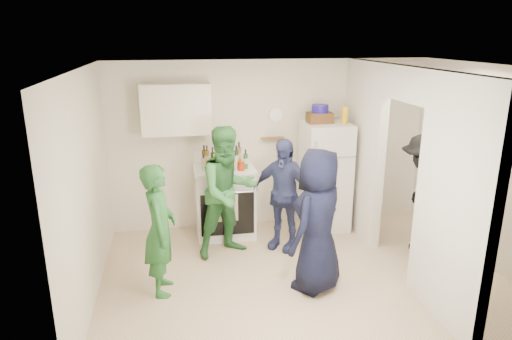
{
  "coord_description": "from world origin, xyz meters",
  "views": [
    {
      "loc": [
        -1.47,
        -4.84,
        2.84
      ],
      "look_at": [
        -0.49,
        0.4,
        1.25
      ],
      "focal_mm": 32.0,
      "sensor_mm": 36.0,
      "label": 1
    }
  ],
  "objects": [
    {
      "name": "floor",
      "position": [
        0.0,
        0.0,
        0.0
      ],
      "size": [
        4.8,
        4.8,
        0.0
      ],
      "primitive_type": "plane",
      "color": "beige",
      "rests_on": "ground"
    },
    {
      "name": "wall_back",
      "position": [
        0.0,
        1.7,
        1.25
      ],
      "size": [
        4.8,
        0.0,
        4.8
      ],
      "primitive_type": "plane",
      "rotation": [
        1.57,
        0.0,
        0.0
      ],
      "color": "silver",
      "rests_on": "floor"
    },
    {
      "name": "wall_front",
      "position": [
        0.0,
        -1.7,
        1.25
      ],
      "size": [
        4.8,
        0.0,
        4.8
      ],
      "primitive_type": "plane",
      "rotation": [
        -1.57,
        0.0,
        0.0
      ],
      "color": "silver",
      "rests_on": "floor"
    },
    {
      "name": "wall_left",
      "position": [
        -2.4,
        0.0,
        1.25
      ],
      "size": [
        0.0,
        3.4,
        3.4
      ],
      "primitive_type": "plane",
      "rotation": [
        1.57,
        0.0,
        1.57
      ],
      "color": "silver",
      "rests_on": "floor"
    },
    {
      "name": "wall_right",
      "position": [
        2.4,
        0.0,
        1.25
      ],
      "size": [
        0.0,
        3.4,
        3.4
      ],
      "primitive_type": "plane",
      "rotation": [
        1.57,
        0.0,
        -1.57
      ],
      "color": "silver",
      "rests_on": "floor"
    },
    {
      "name": "ceiling",
      "position": [
        0.0,
        0.0,
        2.5
      ],
      "size": [
        4.8,
        4.8,
        0.0
      ],
      "primitive_type": "plane",
      "rotation": [
        3.14,
        0.0,
        0.0
      ],
      "color": "white",
      "rests_on": "wall_back"
    },
    {
      "name": "partition_pier_back",
      "position": [
        1.2,
        1.1,
        1.25
      ],
      "size": [
        0.12,
        1.2,
        2.5
      ],
      "primitive_type": "cube",
      "color": "silver",
      "rests_on": "floor"
    },
    {
      "name": "partition_pier_front",
      "position": [
        1.2,
        -1.1,
        1.25
      ],
      "size": [
        0.12,
        1.2,
        2.5
      ],
      "primitive_type": "cube",
      "color": "silver",
      "rests_on": "floor"
    },
    {
      "name": "partition_header",
      "position": [
        1.2,
        0.0,
        2.3
      ],
      "size": [
        0.12,
        1.0,
        0.4
      ],
      "primitive_type": "cube",
      "color": "silver",
      "rests_on": "partition_pier_back"
    },
    {
      "name": "stove",
      "position": [
        -0.77,
        1.37,
        0.51
      ],
      "size": [
        0.86,
        0.71,
        1.02
      ],
      "primitive_type": "cube",
      "color": "white",
      "rests_on": "floor"
    },
    {
      "name": "upper_cabinet",
      "position": [
        -1.4,
        1.52,
        1.85
      ],
      "size": [
        0.95,
        0.34,
        0.7
      ],
      "primitive_type": "cube",
      "color": "silver",
      "rests_on": "wall_back"
    },
    {
      "name": "fridge",
      "position": [
        0.74,
        1.34,
        0.81
      ],
      "size": [
        0.66,
        0.64,
        1.61
      ],
      "primitive_type": "cube",
      "color": "white",
      "rests_on": "floor"
    },
    {
      "name": "wicker_basket",
      "position": [
        0.64,
        1.39,
        1.69
      ],
      "size": [
        0.35,
        0.25,
        0.15
      ],
      "primitive_type": "cube",
      "color": "brown",
      "rests_on": "fridge"
    },
    {
      "name": "blue_bowl",
      "position": [
        0.64,
        1.39,
        1.82
      ],
      "size": [
        0.24,
        0.24,
        0.11
      ],
      "primitive_type": "cylinder",
      "color": "navy",
      "rests_on": "wicker_basket"
    },
    {
      "name": "yellow_cup_stack_top",
      "position": [
        0.96,
        1.24,
        1.74
      ],
      "size": [
        0.09,
        0.09,
        0.25
      ],
      "primitive_type": "cylinder",
      "color": "yellow",
      "rests_on": "fridge"
    },
    {
      "name": "wall_clock",
      "position": [
        0.05,
        1.68,
        1.7
      ],
      "size": [
        0.22,
        0.02,
        0.22
      ],
      "primitive_type": "cylinder",
      "rotation": [
        1.57,
        0.0,
        0.0
      ],
      "color": "white",
      "rests_on": "wall_back"
    },
    {
      "name": "spice_shelf",
      "position": [
        0.0,
        1.65,
        1.35
      ],
      "size": [
        0.35,
        0.08,
        0.03
      ],
      "primitive_type": "cube",
      "color": "olive",
      "rests_on": "wall_back"
    },
    {
      "name": "nook_window",
      "position": [
        2.38,
        0.2,
        1.65
      ],
      "size": [
        0.03,
        0.7,
        0.8
      ],
      "primitive_type": "cube",
      "color": "black",
      "rests_on": "wall_right"
    },
    {
      "name": "nook_window_frame",
      "position": [
        2.36,
        0.2,
        1.65
      ],
      "size": [
        0.04,
        0.76,
        0.86
      ],
      "primitive_type": "cube",
      "color": "white",
      "rests_on": "wall_right"
    },
    {
      "name": "nook_valance",
      "position": [
        2.34,
        0.2,
        2.0
      ],
      "size": [
        0.04,
        0.82,
        0.18
      ],
      "primitive_type": "cube",
      "color": "white",
      "rests_on": "wall_right"
    },
    {
      "name": "yellow_cup_stack_stove",
      "position": [
        -0.89,
        1.15,
        1.15
      ],
      "size": [
        0.09,
        0.09,
        0.25
      ],
      "primitive_type": "cylinder",
      "color": "yellow",
      "rests_on": "stove"
    },
    {
      "name": "red_cup",
      "position": [
        -0.55,
        1.17,
        1.08
      ],
      "size": [
        0.09,
        0.09,
        0.12
      ],
      "primitive_type": "cylinder",
      "color": "#B4270C",
      "rests_on": "stove"
    },
    {
      "name": "person_green_left",
      "position": [
        -1.66,
        -0.07,
        0.76
      ],
      "size": [
        0.39,
        0.57,
        1.51
      ],
      "primitive_type": "imported",
      "rotation": [
        0.0,
        0.0,
        1.53
      ],
      "color": "#2A6A2D",
      "rests_on": "floor"
    },
    {
      "name": "person_green_center",
      "position": [
        -0.79,
        0.74,
        0.87
      ],
      "size": [
        1.02,
        0.91,
        1.74
      ],
      "primitive_type": "imported",
      "rotation": [
        0.0,
        0.0,
        0.36
      ],
      "color": "#3A8546",
      "rests_on": "floor"
    },
    {
      "name": "person_denim",
      "position": [
        -0.05,
        0.77,
        0.77
      ],
      "size": [
        0.94,
        0.87,
        1.55
      ],
      "primitive_type": "imported",
      "rotation": [
        0.0,
        0.0,
        -0.69
      ],
      "color": "navy",
      "rests_on": "floor"
    },
    {
      "name": "person_navy",
      "position": [
        0.09,
        -0.32,
        0.83
      ],
      "size": [
        0.96,
        0.94,
        1.67
      ],
      "primitive_type": "imported",
      "rotation": [
        0.0,
        0.0,
        -2.41
      ],
      "color": "black",
      "rests_on": "floor"
    },
    {
      "name": "person_nook",
      "position": [
        1.71,
        0.3,
        0.82
      ],
      "size": [
        1.01,
        1.22,
        1.63
      ],
      "primitive_type": "imported",
      "rotation": [
        0.0,
        0.0,
        -2.02
      ],
      "color": "black",
      "rests_on": "floor"
    },
    {
      "name": "bottle_a",
      "position": [
        -1.03,
        1.5,
        1.17
      ],
      "size": [
        0.07,
        0.07,
        0.3
      ],
      "primitive_type": "cylinder",
      "color": "brown",
      "rests_on": "stove"
    },
    {
      "name": "bottle_b",
      "position": [
        -0.93,
        1.27,
        1.19
      ],
      "size": [
        0.06,
        0.06,
        0.33
      ],
      "primitive_type": "cylinder",
      "color": "#16431A",
      "rests_on": "stove"
    },
    {
      "name": "bottle_c",
      "position": [
        -0.84,
        1.53,
        1.16
      ],
      "size": [
        0.06,
        0.06,
        0.28
      ],
      "primitive_type": "cylinder",
      "color": "silver",
      "rests_on": "stove"
    },
    {
      "name": "bottle_d",
      "position": [
        -0.74,
        1.32,
        1.18
      ],
      "size": [
        0.06,
        0.06,
        0.31
      ],
      "primitive_type": "cylinder",
      "color": "brown",
      "rests_on": "stove"
    },
    {
      "name": "bottle_e",
      "position": [
        -0.68,
        1.54,
        1.17
      ],
      "size": [
        0.06,
        0.06,
        0.3
      ],
      "primitive_type": "cylinder",
      "color": "#ACB6BF",
      "rests_on": "stove"
    },
    {
      "name": "bottle_f",
      "position": [
        -0.59,
        1.4,
        1.18
      ],
      "size": [
        0.07,
        0.07,
        0.31
      ],
      "primitive_type": "cylinder",
      "color": "#17401A",
      "rests_on": "stove"
    },
    {
      "name": "bottle_g",
      "position": [
        -0.53,
        1.51,
        1.18
      ],
      "size": [
        0.07,
        0.07,
        0.33
      ],
      "primitive_type": "cylinder",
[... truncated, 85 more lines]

